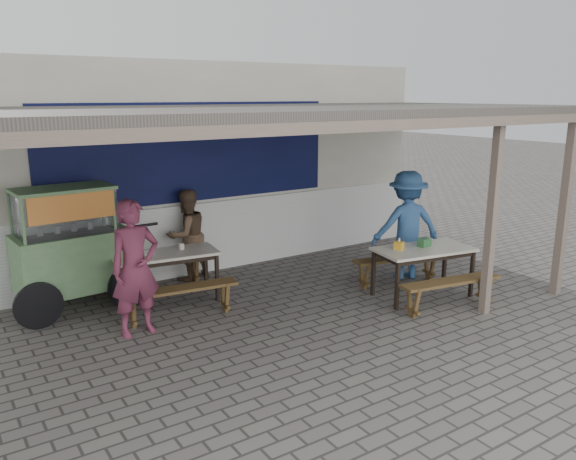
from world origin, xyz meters
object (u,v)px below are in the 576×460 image
(bench_left_street, at_px, (180,295))
(patron_right_table, at_px, (407,225))
(patron_street_side, at_px, (135,268))
(table_right, at_px, (424,253))
(bench_right_street, at_px, (450,287))
(donation_box, at_px, (424,242))
(condiment_jar, at_px, (182,246))
(vendor_cart, at_px, (71,244))
(patron_wall_side, at_px, (187,235))
(tissue_box, at_px, (399,245))
(bench_left_wall, at_px, (156,267))
(table_left, at_px, (166,258))
(bench_right_wall, at_px, (398,263))
(condiment_bowl, at_px, (148,253))

(bench_left_street, height_order, patron_right_table, patron_right_table)
(bench_left_street, xyz_separation_m, patron_street_side, (-0.63, -0.14, 0.53))
(table_right, relative_size, bench_right_street, 0.99)
(donation_box, bearing_deg, condiment_jar, 148.89)
(bench_left_street, xyz_separation_m, table_right, (3.39, -1.16, 0.33))
(vendor_cart, height_order, patron_wall_side, vendor_cart)
(patron_right_table, relative_size, tissue_box, 15.16)
(bench_left_wall, height_order, condiment_jar, condiment_jar)
(table_left, distance_m, bench_left_street, 0.79)
(donation_box, bearing_deg, patron_street_side, 166.82)
(bench_right_street, xyz_separation_m, vendor_cart, (-4.37, 2.96, 0.61))
(patron_right_table, xyz_separation_m, condiment_jar, (-3.47, 1.12, -0.09))
(table_left, height_order, table_right, same)
(patron_street_side, bearing_deg, bench_right_wall, -10.32)
(bench_left_street, relative_size, vendor_cart, 0.73)
(patron_right_table, bearing_deg, bench_right_street, 90.15)
(patron_street_side, height_order, tissue_box, patron_street_side)
(bench_left_wall, distance_m, condiment_jar, 0.81)
(patron_right_table, distance_m, tissue_box, 1.04)
(vendor_cart, xyz_separation_m, condiment_bowl, (0.94, -0.44, -0.18))
(bench_left_street, xyz_separation_m, condiment_jar, (0.37, 0.77, 0.45))
(patron_right_table, bearing_deg, vendor_cart, 4.14)
(vendor_cart, bearing_deg, condiment_bowl, -29.59)
(bench_right_wall, relative_size, patron_right_table, 0.88)
(table_right, height_order, donation_box, donation_box)
(condiment_jar, bearing_deg, bench_left_street, -115.51)
(patron_wall_side, bearing_deg, vendor_cart, -1.07)
(patron_street_side, bearing_deg, bench_right_street, -27.80)
(bench_left_wall, bearing_deg, tissue_box, -32.96)
(patron_wall_side, xyz_separation_m, tissue_box, (2.24, -2.54, 0.06))
(vendor_cart, xyz_separation_m, donation_box, (4.55, -2.27, -0.14))
(bench_left_wall, height_order, bench_right_street, same)
(vendor_cart, xyz_separation_m, condiment_jar, (1.46, -0.40, -0.16))
(bench_right_wall, relative_size, patron_street_side, 0.91)
(bench_left_street, bearing_deg, condiment_bowl, 109.44)
(patron_wall_side, height_order, condiment_jar, patron_wall_side)
(bench_left_street, relative_size, bench_right_street, 1.02)
(bench_right_wall, bearing_deg, table_right, -90.00)
(table_right, relative_size, tissue_box, 13.26)
(patron_street_side, relative_size, patron_wall_side, 1.16)
(bench_right_wall, relative_size, condiment_bowl, 8.22)
(bench_left_wall, bearing_deg, vendor_cart, -161.69)
(table_left, height_order, bench_left_wall, table_left)
(patron_street_side, bearing_deg, donation_box, -18.10)
(patron_wall_side, bearing_deg, bench_left_street, 50.78)
(patron_street_side, bearing_deg, bench_left_wall, 57.49)
(table_right, height_order, condiment_bowl, condiment_bowl)
(patron_wall_side, bearing_deg, patron_right_table, 136.19)
(bench_right_street, bearing_deg, bench_left_street, 161.30)
(bench_right_street, height_order, bench_right_wall, same)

